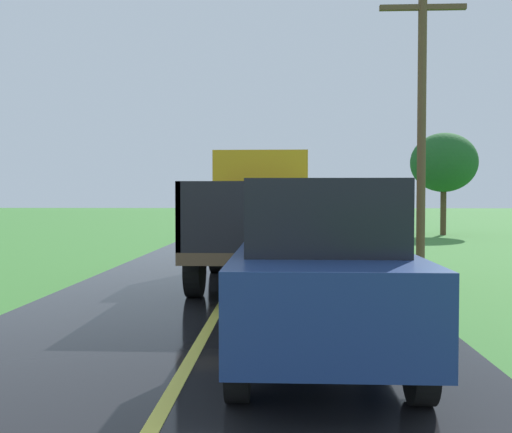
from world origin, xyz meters
TOP-DOWN VIEW (x-y plane):
  - banana_truck_near at (0.52, 12.72)m, footprint 2.38×5.82m
  - banana_truck_far at (0.67, 27.11)m, footprint 2.38×5.81m
  - utility_pole_roadside at (4.23, 13.85)m, footprint 1.98×0.20m
  - roadside_tree_near_left at (8.88, 28.66)m, footprint 3.20×3.20m
  - following_car at (1.38, 6.41)m, footprint 1.74×4.10m

SIDE VIEW (x-z plane):
  - following_car at x=1.38m, z-range 0.11..2.03m
  - banana_truck_near at x=0.52m, z-range 0.06..2.86m
  - banana_truck_far at x=0.67m, z-range 0.07..2.87m
  - roadside_tree_near_left at x=8.88m, z-range 1.04..6.02m
  - utility_pole_roadside at x=4.23m, z-range 0.28..6.90m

